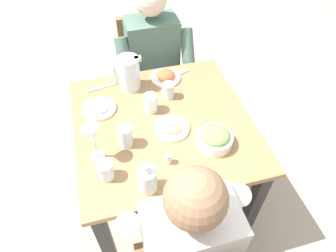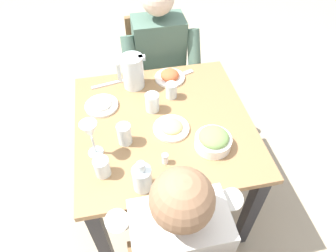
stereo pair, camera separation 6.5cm
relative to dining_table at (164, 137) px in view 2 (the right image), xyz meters
name	(u,v)px [view 2 (the right image)]	position (x,y,z in m)	size (l,w,h in m)	color
ground_plane	(165,194)	(0.00, 0.00, -0.59)	(8.00, 8.00, 0.00)	tan
dining_table	(164,137)	(0.00, 0.00, 0.00)	(0.88, 0.88, 0.72)	#997047
chair_near	(157,70)	(-0.09, -0.74, -0.11)	(0.40, 0.40, 0.86)	olive
diner_near	(162,70)	(-0.09, -0.54, 0.03)	(0.48, 0.53, 1.16)	#4C6B5B
diner_far	(173,233)	(0.06, 0.54, 0.03)	(0.48, 0.53, 1.16)	silver
water_pitcher	(133,72)	(0.11, -0.32, 0.22)	(0.16, 0.12, 0.19)	silver
salad_bowl	(213,140)	(-0.20, 0.20, 0.16)	(0.17, 0.17, 0.09)	white
plate_fries	(171,127)	(-0.03, 0.06, 0.14)	(0.18, 0.18, 0.04)	white
plate_yoghurt	(101,104)	(0.30, -0.17, 0.14)	(0.17, 0.17, 0.05)	white
plate_rice_curry	(170,76)	(-0.10, -0.33, 0.14)	(0.17, 0.17, 0.06)	white
water_glass_near_right	(124,134)	(0.20, 0.09, 0.18)	(0.07, 0.07, 0.11)	silver
water_glass_by_pitcher	(152,102)	(0.04, -0.10, 0.17)	(0.07, 0.07, 0.10)	silver
water_glass_far_right	(102,167)	(0.32, 0.25, 0.17)	(0.07, 0.07, 0.09)	silver
water_glass_near_left	(171,90)	(-0.08, -0.18, 0.17)	(0.06, 0.06, 0.09)	silver
wine_glass	(90,132)	(0.34, 0.13, 0.26)	(0.08, 0.08, 0.20)	silver
oil_carafe	(142,179)	(0.16, 0.35, 0.18)	(0.08, 0.08, 0.16)	silver
salt_shaker	(165,159)	(0.04, 0.25, 0.15)	(0.03, 0.03, 0.05)	white
fork_near	(180,75)	(-0.17, -0.35, 0.13)	(0.17, 0.03, 0.01)	silver
knife_near	(108,84)	(0.26, -0.35, 0.13)	(0.18, 0.02, 0.01)	silver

